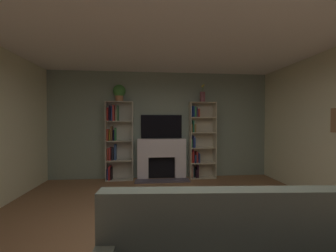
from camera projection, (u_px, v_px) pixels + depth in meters
The scene contains 10 objects.
ground_plane at pixel (178, 243), 2.49m from camera, with size 7.13×7.13×0.00m, color #86603F.
wall_back_accent at pixel (161, 125), 5.45m from camera, with size 5.76×0.06×2.72m, color gray.
ceiling at pixel (178, 10), 2.43m from camera, with size 5.76×6.07×0.06m, color white.
fireplace at pixel (162, 157), 5.32m from camera, with size 1.32×0.53×1.01m.
tv at pixel (161, 127), 5.39m from camera, with size 1.05×0.06×0.60m, color black.
bookshelf_left at pixel (117, 140), 5.22m from camera, with size 0.66×0.28×1.95m.
bookshelf_right at pixel (199, 141), 5.42m from camera, with size 0.66×0.30×1.95m.
potted_plant at pixel (119, 92), 5.15m from camera, with size 0.31×0.31×0.41m.
vase_with_flowers at pixel (203, 96), 5.36m from camera, with size 0.13×0.13×0.46m.
coffee_table at pixel (209, 238), 2.02m from camera, with size 0.79×0.43×0.39m.
Camera 1 is at (-0.35, -2.44, 1.46)m, focal length 22.37 mm.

